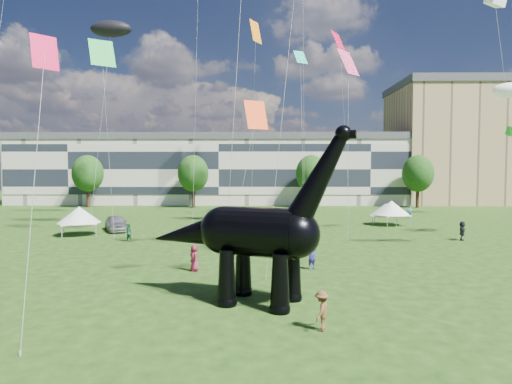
{
  "coord_description": "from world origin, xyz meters",
  "views": [
    {
      "loc": [
        -0.45,
        -19.39,
        6.44
      ],
      "look_at": [
        -0.78,
        8.0,
        5.0
      ],
      "focal_mm": 30.0,
      "sensor_mm": 36.0,
      "label": 1
    }
  ],
  "objects": [
    {
      "name": "dinosaur_sculpture",
      "position": [
        -0.93,
        1.14,
        3.29
      ],
      "size": [
        10.46,
        5.28,
        8.72
      ],
      "rotation": [
        0.0,
        0.0,
        -0.37
      ],
      "color": "black",
      "rests_on": "ground"
    },
    {
      "name": "terrace_row",
      "position": [
        -8.0,
        62.0,
        6.0
      ],
      "size": [
        78.0,
        11.0,
        12.0
      ],
      "primitive_type": "cube",
      "color": "beige",
      "rests_on": "ground"
    },
    {
      "name": "visitors",
      "position": [
        -2.71,
        16.44,
        0.85
      ],
      "size": [
        48.81,
        40.39,
        1.8
      ],
      "color": "#2C703E",
      "rests_on": "ground"
    },
    {
      "name": "car_white",
      "position": [
        -5.3,
        22.91,
        0.69
      ],
      "size": [
        5.35,
        3.38,
        1.38
      ],
      "primitive_type": "imported",
      "rotation": [
        0.0,
        0.0,
        1.81
      ],
      "color": "silver",
      "rests_on": "ground"
    },
    {
      "name": "tree_mid_left",
      "position": [
        -12.0,
        53.0,
        6.29
      ],
      "size": [
        5.2,
        5.2,
        9.44
      ],
      "color": "#382314",
      "rests_on": "ground"
    },
    {
      "name": "gazebo_left",
      "position": [
        -18.3,
        22.05,
        1.99
      ],
      "size": [
        5.28,
        5.28,
        2.83
      ],
      "rotation": [
        0.0,
        0.0,
        0.38
      ],
      "color": "silver",
      "rests_on": "ground"
    },
    {
      "name": "tree_far_left",
      "position": [
        -30.0,
        53.0,
        6.29
      ],
      "size": [
        5.2,
        5.2,
        9.44
      ],
      "color": "#382314",
      "rests_on": "ground"
    },
    {
      "name": "apartment_block",
      "position": [
        40.0,
        65.0,
        11.0
      ],
      "size": [
        28.0,
        18.0,
        22.0
      ],
      "primitive_type": "cube",
      "color": "tan",
      "rests_on": "ground"
    },
    {
      "name": "ground",
      "position": [
        0.0,
        0.0,
        0.0
      ],
      "size": [
        220.0,
        220.0,
        0.0
      ],
      "primitive_type": "plane",
      "color": "#16330C",
      "rests_on": "ground"
    },
    {
      "name": "gazebo_near",
      "position": [
        14.04,
        30.42,
        1.74
      ],
      "size": [
        4.58,
        4.58,
        2.48
      ],
      "rotation": [
        0.0,
        0.0,
        -0.36
      ],
      "color": "silver",
      "rests_on": "ground"
    },
    {
      "name": "car_dark",
      "position": [
        0.14,
        22.95,
        0.72
      ],
      "size": [
        2.43,
        5.14,
        1.45
      ],
      "primitive_type": "imported",
      "rotation": [
        0.0,
        0.0,
        -0.08
      ],
      "color": "#595960",
      "rests_on": "ground"
    },
    {
      "name": "kites",
      "position": [
        -0.09,
        25.99,
        18.81
      ],
      "size": [
        65.25,
        51.73,
        28.3
      ],
      "color": "#E90F49",
      "rests_on": "ground"
    },
    {
      "name": "gazebo_far",
      "position": [
        14.62,
        30.0,
        2.01
      ],
      "size": [
        5.11,
        5.11,
        2.86
      ],
      "rotation": [
        0.0,
        0.0,
        0.29
      ],
      "color": "white",
      "rests_on": "ground"
    },
    {
      "name": "car_silver",
      "position": [
        -15.67,
        24.98,
        0.84
      ],
      "size": [
        3.95,
        5.28,
        1.67
      ],
      "primitive_type": "imported",
      "rotation": [
        0.0,
        0.0,
        0.46
      ],
      "color": "#A6A5AA",
      "rests_on": "ground"
    },
    {
      "name": "tree_far_right",
      "position": [
        26.0,
        53.0,
        6.29
      ],
      "size": [
        5.2,
        5.2,
        9.44
      ],
      "color": "#382314",
      "rests_on": "ground"
    },
    {
      "name": "tree_mid_right",
      "position": [
        8.0,
        53.0,
        6.29
      ],
      "size": [
        5.2,
        5.2,
        9.44
      ],
      "color": "#382314",
      "rests_on": "ground"
    },
    {
      "name": "car_grey",
      "position": [
        -1.76,
        20.6,
        0.78
      ],
      "size": [
        4.82,
        1.97,
        1.55
      ],
      "primitive_type": "imported",
      "rotation": [
        0.0,
        0.0,
        1.64
      ],
      "color": "slate",
      "rests_on": "ground"
    }
  ]
}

